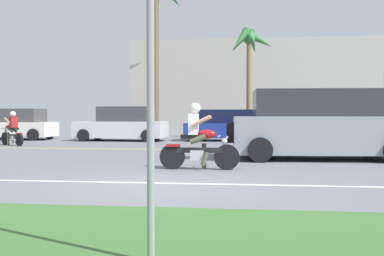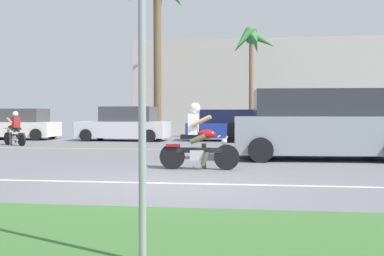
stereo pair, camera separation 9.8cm
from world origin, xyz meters
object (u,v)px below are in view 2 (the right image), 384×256
object	(u,v)px
parked_car_1	(125,125)
parked_car_2	(231,126)
suv_nearby	(319,126)
parked_car_0	(19,125)
motorcyclist	(199,141)
motorcyclist_distant	(15,131)
street_sign	(142,44)
parked_car_3	(373,128)
palm_tree_0	(252,48)

from	to	relation	value
parked_car_1	parked_car_2	xyz separation A→B (m)	(4.91, 0.52, -0.06)
suv_nearby	parked_car_0	size ratio (longest dim) A/B	1.29
motorcyclist	motorcyclist_distant	world-z (taller)	motorcyclist
motorcyclist	street_sign	distance (m)	6.66
parked_car_1	motorcyclist	bearing A→B (deg)	-66.38
parked_car_0	parked_car_3	size ratio (longest dim) A/B	0.87
palm_tree_0	parked_car_0	bearing A→B (deg)	-166.54
parked_car_1	parked_car_3	bearing A→B (deg)	-8.20
suv_nearby	street_sign	world-z (taller)	street_sign
parked_car_1	palm_tree_0	size ratio (longest dim) A/B	0.74
parked_car_0	parked_car_1	size ratio (longest dim) A/B	0.91
suv_nearby	parked_car_2	bearing A→B (deg)	107.97
motorcyclist	parked_car_3	xyz separation A→B (m)	(6.03, 9.19, 0.07)
motorcyclist_distant	parked_car_0	bearing A→B (deg)	116.08
parked_car_3	street_sign	xyz separation A→B (m)	(-5.71, -15.74, 1.06)
palm_tree_0	motorcyclist	bearing A→B (deg)	-94.74
street_sign	suv_nearby	bearing A→B (deg)	73.95
parked_car_2	suv_nearby	bearing A→B (deg)	-72.03
motorcyclist	suv_nearby	world-z (taller)	suv_nearby
parked_car_0	palm_tree_0	distance (m)	12.29
parked_car_1	suv_nearby	bearing A→B (deg)	-46.26
motorcyclist_distant	street_sign	size ratio (longest dim) A/B	0.48
parked_car_0	palm_tree_0	world-z (taller)	palm_tree_0
parked_car_1	street_sign	world-z (taller)	street_sign
palm_tree_0	street_sign	xyz separation A→B (m)	(-0.83, -20.40, -2.91)
motorcyclist	parked_car_0	size ratio (longest dim) A/B	0.46
suv_nearby	motorcyclist	bearing A→B (deg)	-137.73
palm_tree_0	motorcyclist_distant	bearing A→B (deg)	-143.82
suv_nearby	parked_car_1	world-z (taller)	suv_nearby
palm_tree_0	motorcyclist_distant	distance (m)	12.23
parked_car_0	street_sign	distance (m)	20.59
motorcyclist	palm_tree_0	world-z (taller)	palm_tree_0
suv_nearby	parked_car_3	bearing A→B (deg)	64.80
motorcyclist	motorcyclist_distant	distance (m)	10.78
parked_car_0	street_sign	bearing A→B (deg)	-59.36
suv_nearby	parked_car_3	world-z (taller)	suv_nearby
parked_car_2	palm_tree_0	world-z (taller)	palm_tree_0
suv_nearby	street_sign	xyz separation A→B (m)	(-2.67, -9.27, 0.84)
parked_car_1	parked_car_2	world-z (taller)	parked_car_1
parked_car_1	street_sign	bearing A→B (deg)	-73.84
parked_car_2	palm_tree_0	size ratio (longest dim) A/B	0.76
parked_car_2	motorcyclist	bearing A→B (deg)	-91.09
motorcyclist	parked_car_1	distance (m)	11.72
motorcyclist_distant	street_sign	distance (m)	16.07
parked_car_3	palm_tree_0	distance (m)	7.83
parked_car_0	street_sign	world-z (taller)	street_sign
palm_tree_0	motorcyclist_distant	xyz separation A→B (m)	(-9.31, -6.81, -4.09)
suv_nearby	palm_tree_0	world-z (taller)	palm_tree_0
palm_tree_0	motorcyclist_distant	world-z (taller)	palm_tree_0
motorcyclist_distant	street_sign	bearing A→B (deg)	-58.06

